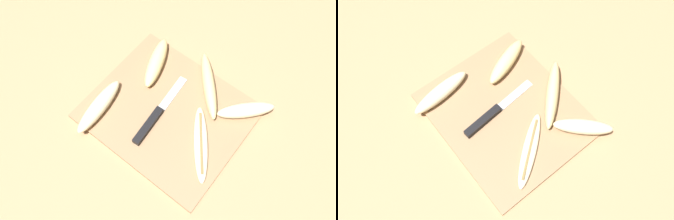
# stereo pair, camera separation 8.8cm
# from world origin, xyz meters

# --- Properties ---
(ground_plane) EXTENTS (4.00, 4.00, 0.00)m
(ground_plane) POSITION_xyz_m (0.00, 0.00, 0.00)
(ground_plane) COLOR tan
(cutting_board) EXTENTS (0.41, 0.35, 0.01)m
(cutting_board) POSITION_xyz_m (0.00, 0.00, 0.01)
(cutting_board) COLOR #997551
(cutting_board) RESTS_ON ground_plane
(knife) EXTENTS (0.04, 0.24, 0.02)m
(knife) POSITION_xyz_m (-0.02, -0.05, 0.02)
(knife) COLOR black
(knife) RESTS_ON cutting_board
(banana_bright_far) EXTENTS (0.14, 0.14, 0.04)m
(banana_bright_far) POSITION_xyz_m (0.17, 0.12, 0.03)
(banana_bright_far) COLOR beige
(banana_bright_far) RESTS_ON cutting_board
(banana_pale_long) EXTENTS (0.15, 0.19, 0.02)m
(banana_pale_long) POSITION_xyz_m (0.12, -0.02, 0.02)
(banana_pale_long) COLOR beige
(banana_pale_long) RESTS_ON cutting_board
(banana_cream_curved) EXTENTS (0.06, 0.18, 0.03)m
(banana_cream_curved) POSITION_xyz_m (-0.15, -0.11, 0.03)
(banana_cream_curved) COLOR beige
(banana_cream_curved) RESTS_ON cutting_board
(banana_golden_short) EXTENTS (0.10, 0.17, 0.04)m
(banana_golden_short) POSITION_xyz_m (-0.12, 0.09, 0.03)
(banana_golden_short) COLOR #EDD689
(banana_golden_short) RESTS_ON cutting_board
(banana_spotted_left) EXTENTS (0.17, 0.18, 0.04)m
(banana_spotted_left) POSITION_xyz_m (0.04, 0.13, 0.03)
(banana_spotted_left) COLOR #DBC684
(banana_spotted_left) RESTS_ON cutting_board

